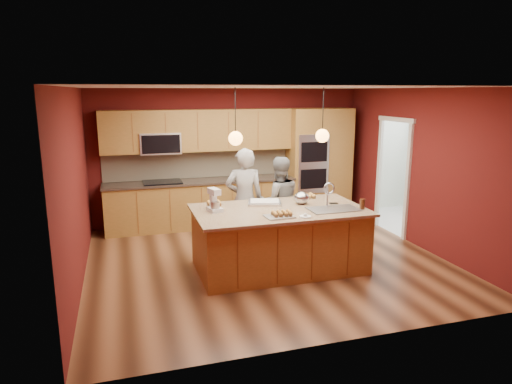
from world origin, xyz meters
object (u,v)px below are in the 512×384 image
object	(u,v)px
person_left	(244,200)
mixing_bowl	(302,198)
person_right	(279,202)
island	(280,238)
stand_mixer	(214,201)

from	to	relation	value
person_left	mixing_bowl	distance (m)	1.06
person_left	mixing_bowl	xyz separation A→B (m)	(0.71, -0.77, 0.16)
person_left	person_right	size ratio (longest dim) A/B	1.11
island	stand_mixer	size ratio (longest dim) A/B	7.55
person_left	person_right	bearing A→B (deg)	-170.03
mixing_bowl	island	bearing A→B (deg)	-154.69
person_right	stand_mixer	size ratio (longest dim) A/B	4.67
stand_mixer	island	bearing A→B (deg)	-23.73
island	stand_mixer	bearing A→B (deg)	170.61
person_right	mixing_bowl	world-z (taller)	person_right
stand_mixer	person_left	bearing A→B (deg)	35.91
person_left	mixing_bowl	bearing A→B (deg)	142.71
stand_mixer	mixing_bowl	size ratio (longest dim) A/B	1.42
person_left	person_right	distance (m)	0.61
person_right	island	bearing A→B (deg)	76.29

